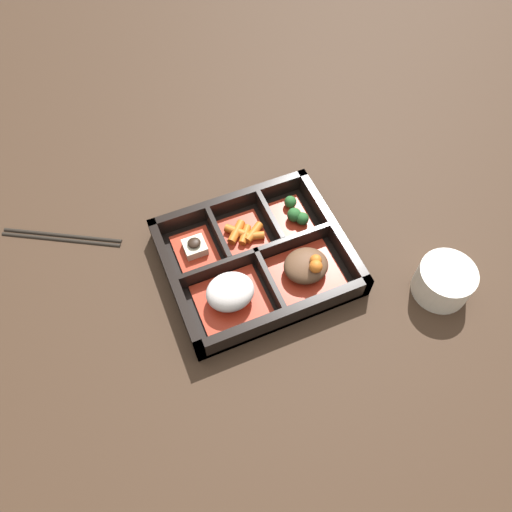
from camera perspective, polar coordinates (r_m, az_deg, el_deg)
ground_plane at (r=0.83m, az=0.00°, el=-0.91°), size 3.00×3.00×0.00m
bento_base at (r=0.83m, az=0.00°, el=-0.73°), size 0.29×0.25×0.01m
bento_rim at (r=0.81m, az=-0.06°, el=0.07°), size 0.29×0.25×0.04m
bowl_stew at (r=0.80m, az=5.78°, el=-1.25°), size 0.11×0.09×0.05m
bowl_rice at (r=0.77m, az=-2.95°, el=-4.27°), size 0.11×0.09×0.05m
bowl_greens at (r=0.86m, az=4.33°, el=4.76°), size 0.06×0.08×0.03m
bowl_carrots at (r=0.84m, az=-1.30°, el=2.63°), size 0.07×0.08×0.02m
bowl_tofu at (r=0.83m, az=-6.97°, el=0.84°), size 0.07×0.08×0.03m
tea_cup at (r=0.83m, az=20.69°, el=-2.66°), size 0.09×0.09×0.06m
chopsticks at (r=0.92m, az=-21.36°, el=2.07°), size 0.19×0.12×0.01m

